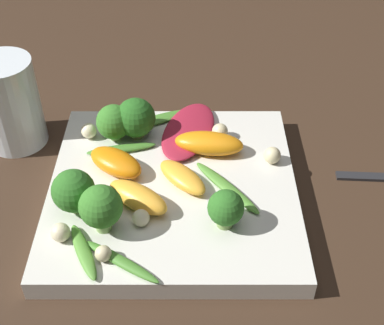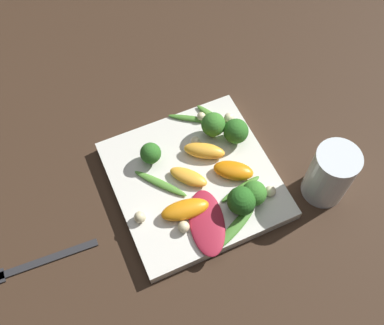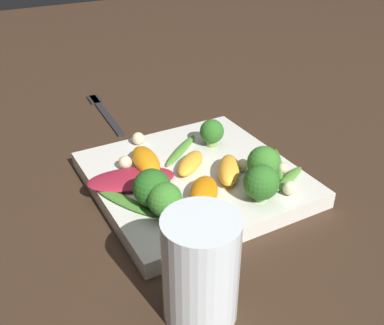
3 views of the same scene
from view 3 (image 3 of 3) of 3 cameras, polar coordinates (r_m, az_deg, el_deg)
ground_plane at (r=0.58m, az=0.25°, el=-2.91°), size 2.40×2.40×0.00m
plate at (r=0.58m, az=0.25°, el=-2.05°), size 0.25×0.25×0.02m
drinking_glass at (r=0.39m, az=1.11°, el=-13.36°), size 0.07×0.07×0.10m
fork at (r=0.80m, az=-11.34°, el=6.71°), size 0.18×0.03×0.01m
radicchio_leaf_0 at (r=0.55m, az=-7.73°, el=-2.10°), size 0.08×0.12×0.01m
orange_segment_0 at (r=0.57m, az=-0.26°, el=-0.08°), size 0.06×0.06×0.02m
orange_segment_1 at (r=0.51m, az=1.51°, el=-3.79°), size 0.07×0.06×0.02m
orange_segment_2 at (r=0.57m, az=-5.88°, el=0.20°), size 0.08×0.04×0.02m
orange_segment_3 at (r=0.56m, az=4.68°, el=-0.93°), size 0.07×0.06×0.02m
broccoli_floret_0 at (r=0.51m, az=8.78°, el=-2.55°), size 0.04×0.04×0.04m
broccoli_floret_1 at (r=0.54m, az=9.06°, el=-0.08°), size 0.04×0.04×0.05m
broccoli_floret_2 at (r=0.48m, az=-3.47°, el=-4.76°), size 0.04×0.04×0.04m
broccoli_floret_3 at (r=0.50m, az=-5.10°, el=-3.29°), size 0.04×0.04×0.05m
broccoli_floret_4 at (r=0.62m, az=2.54°, el=3.88°), size 0.03×0.03×0.04m
arugula_sprig_0 at (r=0.61m, az=-1.40°, el=1.62°), size 0.07×0.08×0.01m
arugula_sprig_1 at (r=0.52m, az=-8.53°, el=-4.90°), size 0.09×0.05×0.01m
arugula_sprig_2 at (r=0.56m, az=12.19°, el=-2.01°), size 0.04×0.07×0.01m
arugula_sprig_3 at (r=0.59m, az=10.89°, el=-0.25°), size 0.07×0.05×0.01m
arugula_sprig_4 at (r=0.51m, az=-1.58°, el=-5.28°), size 0.08×0.03×0.01m
macadamia_nut_0 at (r=0.63m, az=-6.84°, el=3.05°), size 0.02×0.02×0.02m
macadamia_nut_1 at (r=0.57m, az=6.44°, el=-0.35°), size 0.02×0.02×0.02m
macadamia_nut_2 at (r=0.58m, az=11.47°, el=-0.72°), size 0.01×0.01×0.01m
macadamia_nut_3 at (r=0.58m, az=-8.49°, el=0.01°), size 0.02×0.02×0.02m
macadamia_nut_4 at (r=0.47m, az=-2.10°, el=-7.97°), size 0.02×0.02×0.02m
macadamia_nut_5 at (r=0.54m, az=12.31°, el=-3.19°), size 0.02×0.02×0.02m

